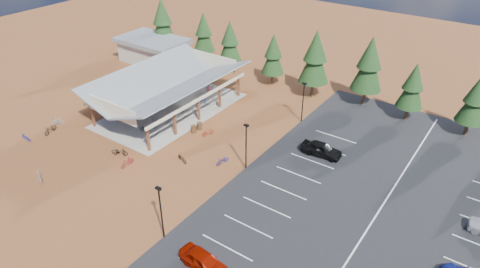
% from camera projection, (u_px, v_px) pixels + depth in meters
% --- Properties ---
extents(ground, '(140.00, 140.00, 0.00)m').
position_uv_depth(ground, '(196.00, 161.00, 44.93)').
color(ground, brown).
rests_on(ground, ground).
extents(asphalt_lot, '(27.00, 44.00, 0.04)m').
position_uv_depth(asphalt_lot, '(378.00, 213.00, 37.89)').
color(asphalt_lot, black).
rests_on(asphalt_lot, ground).
extents(concrete_pad, '(10.60, 18.60, 0.10)m').
position_uv_depth(concrete_pad, '(171.00, 110.00, 54.75)').
color(concrete_pad, gray).
rests_on(concrete_pad, ground).
extents(bike_pavilion, '(11.65, 19.40, 4.97)m').
position_uv_depth(bike_pavilion, '(169.00, 83.00, 52.81)').
color(bike_pavilion, brown).
rests_on(bike_pavilion, concrete_pad).
extents(outbuilding, '(11.00, 7.00, 3.90)m').
position_uv_depth(outbuilding, '(153.00, 50.00, 68.37)').
color(outbuilding, '#ADA593').
rests_on(outbuilding, ground).
extents(lamp_post_0, '(0.50, 0.25, 5.14)m').
position_uv_depth(lamp_post_0, '(161.00, 209.00, 33.91)').
color(lamp_post_0, black).
rests_on(lamp_post_0, ground).
extents(lamp_post_1, '(0.50, 0.25, 5.14)m').
position_uv_depth(lamp_post_1, '(246.00, 143.00, 42.34)').
color(lamp_post_1, black).
rests_on(lamp_post_1, ground).
extents(lamp_post_2, '(0.50, 0.25, 5.14)m').
position_uv_depth(lamp_post_2, '(303.00, 100.00, 50.76)').
color(lamp_post_2, black).
rests_on(lamp_post_2, ground).
extents(trash_bin_0, '(0.60, 0.60, 0.90)m').
position_uv_depth(trash_bin_0, '(200.00, 126.00, 50.40)').
color(trash_bin_0, '#452E18').
rests_on(trash_bin_0, ground).
extents(trash_bin_1, '(0.60, 0.60, 0.90)m').
position_uv_depth(trash_bin_1, '(194.00, 129.00, 49.80)').
color(trash_bin_1, '#452E18').
rests_on(trash_bin_1, ground).
extents(pine_0, '(4.04, 4.04, 9.41)m').
position_uv_depth(pine_0, '(162.00, 21.00, 69.25)').
color(pine_0, '#382314').
rests_on(pine_0, ground).
extents(pine_1, '(3.42, 3.42, 7.98)m').
position_uv_depth(pine_1, '(204.00, 32.00, 66.84)').
color(pine_1, '#382314').
rests_on(pine_1, ground).
extents(pine_2, '(3.41, 3.41, 7.95)m').
position_uv_depth(pine_2, '(230.00, 41.00, 63.27)').
color(pine_2, '#382314').
rests_on(pine_2, ground).
extents(pine_3, '(3.21, 3.21, 7.47)m').
position_uv_depth(pine_3, '(273.00, 54.00, 59.45)').
color(pine_3, '#382314').
rests_on(pine_3, ground).
extents(pine_4, '(3.98, 3.98, 9.28)m').
position_uv_depth(pine_4, '(315.00, 57.00, 55.42)').
color(pine_4, '#382314').
rests_on(pine_4, ground).
extents(pine_5, '(3.96, 3.96, 9.22)m').
position_uv_depth(pine_5, '(369.00, 64.00, 53.39)').
color(pine_5, '#382314').
rests_on(pine_5, ground).
extents(pine_6, '(3.16, 3.16, 7.37)m').
position_uv_depth(pine_6, '(413.00, 86.00, 50.49)').
color(pine_6, '#382314').
rests_on(pine_6, ground).
extents(pine_7, '(3.22, 3.22, 7.49)m').
position_uv_depth(pine_7, '(476.00, 99.00, 47.24)').
color(pine_7, '#382314').
rests_on(pine_7, ground).
extents(bike_0, '(1.80, 0.88, 0.90)m').
position_uv_depth(bike_0, '(132.00, 118.00, 51.80)').
color(bike_0, black).
rests_on(bike_0, concrete_pad).
extents(bike_1, '(1.53, 0.56, 0.90)m').
position_uv_depth(bike_1, '(152.00, 111.00, 53.51)').
color(bike_1, gray).
rests_on(bike_1, concrete_pad).
extents(bike_2, '(1.76, 0.72, 0.90)m').
position_uv_depth(bike_2, '(158.00, 101.00, 55.97)').
color(bike_2, navy).
rests_on(bike_2, concrete_pad).
extents(bike_3, '(1.65, 0.68, 0.96)m').
position_uv_depth(bike_3, '(193.00, 86.00, 59.78)').
color(bike_3, maroon).
rests_on(bike_3, concrete_pad).
extents(bike_4, '(1.82, 0.75, 0.93)m').
position_uv_depth(bike_4, '(145.00, 129.00, 49.59)').
color(bike_4, black).
rests_on(bike_4, concrete_pad).
extents(bike_5, '(1.74, 0.70, 1.01)m').
position_uv_depth(bike_5, '(155.00, 119.00, 51.62)').
color(bike_5, gray).
rests_on(bike_5, concrete_pad).
extents(bike_6, '(1.61, 0.84, 0.81)m').
position_uv_depth(bike_6, '(203.00, 100.00, 56.21)').
color(bike_6, navy).
rests_on(bike_6, concrete_pad).
extents(bike_7, '(1.73, 0.50, 1.04)m').
position_uv_depth(bike_7, '(210.00, 89.00, 58.96)').
color(bike_7, maroon).
rests_on(bike_7, concrete_pad).
extents(bike_8, '(1.19, 2.02, 1.00)m').
position_uv_depth(bike_8, '(50.00, 129.00, 49.67)').
color(bike_8, black).
rests_on(bike_8, ground).
extents(bike_9, '(1.52, 1.25, 0.93)m').
position_uv_depth(bike_9, '(58.00, 121.00, 51.35)').
color(bike_9, gray).
rests_on(bike_9, ground).
extents(bike_10, '(1.60, 0.57, 0.84)m').
position_uv_depth(bike_10, '(26.00, 137.00, 48.24)').
color(bike_10, '#1E26A1').
rests_on(bike_10, ground).
extents(bike_11, '(0.52, 1.77, 1.06)m').
position_uv_depth(bike_11, '(127.00, 162.00, 43.86)').
color(bike_11, maroon).
rests_on(bike_11, ground).
extents(bike_12, '(1.94, 1.34, 0.97)m').
position_uv_depth(bike_12, '(120.00, 151.00, 45.65)').
color(bike_12, black).
rests_on(bike_12, ground).
extents(bike_13, '(1.85, 1.11, 1.07)m').
position_uv_depth(bike_13, '(40.00, 177.00, 41.65)').
color(bike_13, '#96979E').
rests_on(bike_13, ground).
extents(bike_14, '(0.84, 1.80, 0.91)m').
position_uv_depth(bike_14, '(223.00, 160.00, 44.28)').
color(bike_14, navy).
rests_on(bike_14, ground).
extents(bike_15, '(1.09, 1.66, 0.97)m').
position_uv_depth(bike_15, '(208.00, 132.00, 49.15)').
color(bike_15, '#9E2E16').
rests_on(bike_15, ground).
extents(bike_16, '(1.68, 1.00, 0.83)m').
position_uv_depth(bike_16, '(182.00, 158.00, 44.62)').
color(bike_16, black).
rests_on(bike_16, ground).
extents(car_0, '(4.41, 2.11, 1.45)m').
position_uv_depth(car_0, '(204.00, 261.00, 32.16)').
color(car_0, '#841002').
rests_on(car_0, asphalt_lot).
extents(car_4, '(4.48, 2.07, 1.49)m').
position_uv_depth(car_4, '(322.00, 149.00, 45.50)').
color(car_4, black).
rests_on(car_4, asphalt_lot).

